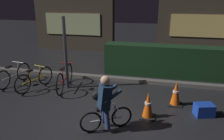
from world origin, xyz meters
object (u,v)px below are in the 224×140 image
parked_bike_left_mid (35,79)px  blue_crate (204,110)px  traffic_cone_near (148,105)px  cyclist (105,103)px  street_post (66,54)px  parked_bike_center_left (65,78)px  traffic_cone_far (176,94)px  parked_bike_leftmost (14,75)px

parked_bike_left_mid → blue_crate: parked_bike_left_mid is taller
traffic_cone_near → cyclist: 1.17m
street_post → parked_bike_center_left: 0.77m
traffic_cone_far → street_post: bearing=172.0°
blue_crate → parked_bike_center_left: bearing=168.5°
parked_bike_leftmost → cyclist: cyclist is taller
blue_crate → cyclist: (-2.20, -1.13, 0.48)m
blue_crate → traffic_cone_near: bearing=-163.3°
parked_bike_leftmost → blue_crate: size_ratio=3.47×
street_post → parked_bike_leftmost: size_ratio=1.47×
street_post → cyclist: street_post is taller
parked_bike_leftmost → parked_bike_center_left: parked_bike_center_left is taller
parked_bike_leftmost → cyclist: 4.08m
parked_bike_left_mid → traffic_cone_near: parked_bike_left_mid is taller
parked_bike_left_mid → traffic_cone_near: size_ratio=2.23×
traffic_cone_near → blue_crate: 1.40m
parked_bike_center_left → blue_crate: (4.02, -0.82, -0.20)m
parked_bike_left_mid → parked_bike_center_left: size_ratio=0.87×
parked_bike_leftmost → parked_bike_left_mid: size_ratio=1.05×
traffic_cone_near → traffic_cone_far: (0.66, 0.84, 0.01)m
street_post → parked_bike_left_mid: street_post is taller
parked_bike_center_left → blue_crate: parked_bike_center_left is taller
parked_bike_left_mid → street_post: bearing=-54.1°
street_post → traffic_cone_far: size_ratio=3.32×
blue_crate → parked_bike_left_mid: bearing=173.3°
parked_bike_center_left → cyclist: cyclist is taller
traffic_cone_near → traffic_cone_far: 1.07m
parked_bike_leftmost → street_post: bearing=-77.7°
cyclist → blue_crate: bearing=-4.9°
parked_bike_left_mid → parked_bike_center_left: (0.91, 0.24, 0.03)m
parked_bike_left_mid → blue_crate: 4.97m
street_post → blue_crate: bearing=-12.7°
parked_bike_left_mid → parked_bike_center_left: 0.95m
traffic_cone_near → blue_crate: (1.33, 0.40, -0.16)m
parked_bike_leftmost → traffic_cone_far: parked_bike_leftmost is taller
traffic_cone_near → cyclist: (-0.87, -0.73, 0.31)m
traffic_cone_far → blue_crate: bearing=-33.1°
street_post → parked_bike_leftmost: (-1.83, -0.15, -0.80)m
parked_bike_center_left → traffic_cone_near: bearing=-122.4°
traffic_cone_near → parked_bike_leftmost: bearing=165.5°
street_post → parked_bike_left_mid: bearing=-161.4°
street_post → parked_bike_leftmost: 2.00m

